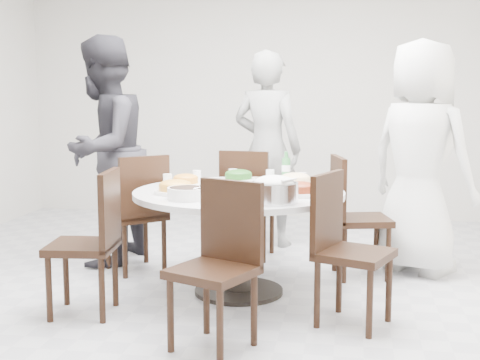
% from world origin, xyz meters
% --- Properties ---
extents(floor, '(6.00, 6.00, 0.01)m').
position_xyz_m(floor, '(0.00, 0.00, 0.00)').
color(floor, '#B1B1B6').
rests_on(floor, ground).
extents(wall_back, '(6.00, 0.01, 2.80)m').
position_xyz_m(wall_back, '(0.00, 3.00, 1.40)').
color(wall_back, beige).
rests_on(wall_back, ground).
extents(wall_front, '(6.00, 0.01, 2.80)m').
position_xyz_m(wall_front, '(0.00, -3.00, 1.40)').
color(wall_front, beige).
rests_on(wall_front, ground).
extents(dining_table, '(1.50, 1.50, 0.75)m').
position_xyz_m(dining_table, '(-0.04, 0.05, 0.38)').
color(dining_table, silver).
rests_on(dining_table, floor).
extents(chair_ne, '(0.51, 0.51, 0.95)m').
position_xyz_m(chair_ne, '(0.83, 0.63, 0.47)').
color(chair_ne, black).
rests_on(chair_ne, floor).
extents(chair_n, '(0.45, 0.45, 0.95)m').
position_xyz_m(chair_n, '(-0.13, 1.09, 0.47)').
color(chair_n, black).
rests_on(chair_n, floor).
extents(chair_nw, '(0.59, 0.59, 0.95)m').
position_xyz_m(chair_nw, '(-0.97, 0.51, 0.47)').
color(chair_nw, black).
rests_on(chair_nw, floor).
extents(chair_sw, '(0.46, 0.46, 0.95)m').
position_xyz_m(chair_sw, '(-0.98, -0.56, 0.47)').
color(chair_sw, black).
rests_on(chair_sw, floor).
extents(chair_s, '(0.55, 0.55, 0.95)m').
position_xyz_m(chair_s, '(-0.02, -1.00, 0.47)').
color(chair_s, black).
rests_on(chair_s, floor).
extents(chair_se, '(0.55, 0.55, 0.95)m').
position_xyz_m(chair_se, '(0.77, -0.47, 0.47)').
color(chair_se, black).
rests_on(chair_se, floor).
extents(diner_right, '(1.08, 1.01, 1.85)m').
position_xyz_m(diner_right, '(1.28, 0.85, 0.93)').
color(diner_right, silver).
rests_on(diner_right, floor).
extents(diner_middle, '(0.75, 0.60, 1.81)m').
position_xyz_m(diner_middle, '(-0.04, 1.59, 0.91)').
color(diner_middle, black).
rests_on(diner_middle, floor).
extents(diner_left, '(0.83, 1.01, 1.90)m').
position_xyz_m(diner_left, '(-1.30, 0.70, 0.95)').
color(diner_left, black).
rests_on(diner_left, floor).
extents(dish_greens, '(0.27, 0.27, 0.07)m').
position_xyz_m(dish_greens, '(-0.12, 0.49, 0.78)').
color(dish_greens, white).
rests_on(dish_greens, dining_table).
extents(dish_pale, '(0.28, 0.28, 0.07)m').
position_xyz_m(dish_pale, '(0.33, 0.36, 0.79)').
color(dish_pale, white).
rests_on(dish_pale, dining_table).
extents(dish_orange, '(0.24, 0.24, 0.06)m').
position_xyz_m(dish_orange, '(-0.47, 0.20, 0.78)').
color(dish_orange, white).
rests_on(dish_orange, dining_table).
extents(dish_redbrown, '(0.27, 0.27, 0.07)m').
position_xyz_m(dish_redbrown, '(0.40, -0.10, 0.78)').
color(dish_redbrown, white).
rests_on(dish_redbrown, dining_table).
extents(dish_tofu, '(0.29, 0.29, 0.08)m').
position_xyz_m(dish_tofu, '(-0.45, -0.16, 0.79)').
color(dish_tofu, white).
rests_on(dish_tofu, dining_table).
extents(rice_bowl, '(0.30, 0.30, 0.13)m').
position_xyz_m(rice_bowl, '(0.26, -0.40, 0.82)').
color(rice_bowl, silver).
rests_on(rice_bowl, dining_table).
extents(soup_bowl, '(0.26, 0.26, 0.08)m').
position_xyz_m(soup_bowl, '(-0.32, -0.36, 0.79)').
color(soup_bowl, white).
rests_on(soup_bowl, dining_table).
extents(beverage_bottle, '(0.07, 0.07, 0.23)m').
position_xyz_m(beverage_bottle, '(0.24, 0.60, 0.87)').
color(beverage_bottle, '#33803F').
rests_on(beverage_bottle, dining_table).
extents(tea_cups, '(0.07, 0.07, 0.08)m').
position_xyz_m(tea_cups, '(-0.05, 0.68, 0.79)').
color(tea_cups, white).
rests_on(tea_cups, dining_table).
extents(chopsticks, '(0.24, 0.04, 0.01)m').
position_xyz_m(chopsticks, '(-0.08, 0.70, 0.76)').
color(chopsticks, tan).
rests_on(chopsticks, dining_table).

